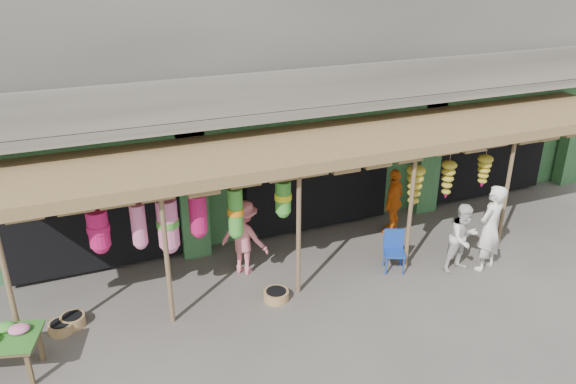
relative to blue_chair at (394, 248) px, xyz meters
name	(u,v)px	position (x,y,z in m)	size (l,w,h in m)	color
ground	(359,271)	(-0.72, 0.15, -0.49)	(80.00, 80.00, 0.00)	#514C47
building	(275,69)	(-0.72, 5.01, 2.88)	(16.40, 6.80, 7.00)	gray
awning	(339,146)	(-0.89, 0.94, 2.08)	(14.00, 2.70, 2.79)	brown
blue_chair	(394,248)	(0.00, 0.00, 0.00)	(0.56, 0.56, 0.88)	#173B9A
basket_left	(61,327)	(-6.62, 0.39, -0.40)	(0.44, 0.44, 0.18)	brown
basket_mid	(276,295)	(-2.72, -0.14, -0.40)	(0.49, 0.49, 0.19)	#9D7546
basket_right	(73,321)	(-6.41, 0.51, -0.39)	(0.44, 0.44, 0.20)	#A26F4B
person_front	(490,228)	(1.81, -0.73, 0.46)	(0.70, 0.46, 1.91)	white
person_right	(463,238)	(1.28, -0.58, 0.26)	(0.73, 0.57, 1.51)	silver
person_vendor	(394,201)	(0.88, 1.44, 0.32)	(0.95, 0.39, 1.62)	orange
person_shopper	(244,237)	(-2.95, 1.07, 0.32)	(1.05, 0.60, 1.63)	#DD757D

